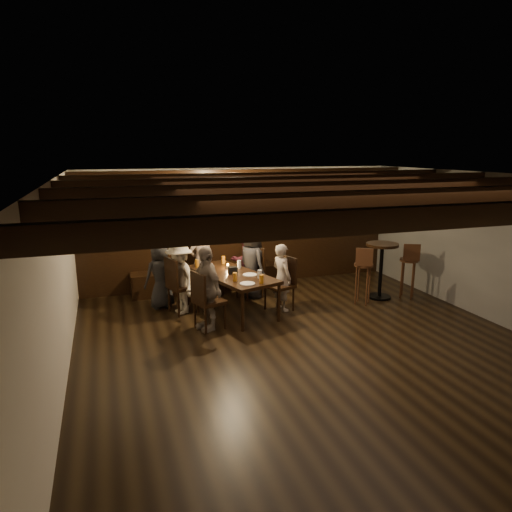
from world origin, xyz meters
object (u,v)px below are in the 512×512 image
object	(u,v)px
person_bench_centre	(201,261)
bar_stool_right	(408,277)
chair_right_far	(280,294)
person_right_far	(282,277)
person_right_near	(252,263)
chair_left_near	(182,296)
person_bench_left	(161,275)
person_left_far	(206,288)
chair_right_near	(250,282)
dining_table	(231,276)
chair_left_far	(209,311)
bar_stool_left	(363,283)
person_bench_right	(245,259)
person_left_near	(180,278)
high_top_table	(381,262)

from	to	relation	value
person_bench_centre	bar_stool_right	size ratio (longest dim) A/B	1.29
chair_right_far	person_bench_centre	distance (m)	1.71
person_bench_centre	bar_stool_right	bearing A→B (deg)	142.53
person_bench_centre	person_right_far	world-z (taller)	person_bench_centre
person_right_near	bar_stool_right	distance (m)	2.96
chair_left_near	chair_right_far	distance (m)	1.70
person_bench_left	person_left_far	size ratio (longest dim) A/B	0.90
chair_right_near	bar_stool_right	distance (m)	2.98
dining_table	person_left_far	distance (m)	0.88
person_right_near	person_right_far	distance (m)	0.90
person_bench_left	person_right_far	world-z (taller)	person_bench_left
chair_left_far	chair_right_near	distance (m)	1.70
chair_right_near	person_right_far	bearing A→B (deg)	-178.10
person_right_far	person_bench_centre	bearing A→B (deg)	26.57
chair_left_near	chair_right_far	xyz separation A→B (m)	(1.64, -0.42, -0.01)
chair_right_near	bar_stool_left	bearing A→B (deg)	-137.16
chair_left_near	person_bench_centre	world-z (taller)	person_bench_centre
person_right_near	bar_stool_right	world-z (taller)	person_right_near
chair_left_near	person_bench_right	world-z (taller)	person_bench_right
chair_left_near	bar_stool_right	bearing A→B (deg)	65.04
person_right_far	bar_stool_right	size ratio (longest dim) A/B	1.10
person_bench_centre	person_left_near	size ratio (longest dim) A/B	1.11
person_bench_centre	person_right_near	xyz separation A→B (m)	(0.90, -0.35, -0.02)
person_bench_right	person_right_near	bearing A→B (deg)	71.57
bar_stool_right	chair_right_near	bearing A→B (deg)	-175.38
person_left_near	person_right_far	bearing A→B (deg)	59.04
chair_right_near	chair_right_far	world-z (taller)	chair_right_near
chair_left_far	high_top_table	size ratio (longest dim) A/B	0.88
person_bench_centre	person_right_near	size ratio (longest dim) A/B	1.03
chair_left_near	bar_stool_left	distance (m)	3.24
chair_right_far	bar_stool_left	world-z (taller)	bar_stool_left
person_bench_left	bar_stool_left	xyz separation A→B (m)	(3.49, -0.97, -0.20)
person_left_near	person_right_near	bearing A→B (deg)	90.00
bar_stool_left	bar_stool_right	distance (m)	1.00
chair_left_near	person_bench_centre	size ratio (longest dim) A/B	0.71
person_bench_centre	person_right_near	distance (m)	0.96
person_left_far	person_right_near	xyz separation A→B (m)	(1.16, 1.31, 0.01)
person_bench_left	person_bench_centre	size ratio (longest dim) A/B	0.86
person_bench_centre	bar_stool_right	world-z (taller)	person_bench_centre
chair_right_near	person_bench_right	xyz separation A→B (m)	(0.04, 0.48, 0.33)
person_bench_right	person_right_near	distance (m)	0.48
high_top_table	bar_stool_left	size ratio (longest dim) A/B	0.99
person_bench_right	person_left_far	world-z (taller)	person_left_far
chair_left_far	bar_stool_left	bearing A→B (deg)	77.62
chair_right_near	person_bench_right	bearing A→B (deg)	-21.79
chair_left_near	person_right_far	world-z (taller)	person_right_far
chair_right_far	high_top_table	distance (m)	2.08
chair_right_near	high_top_table	size ratio (longest dim) A/B	0.90
person_right_far	high_top_table	world-z (taller)	person_right_far
person_bench_left	person_bench_right	size ratio (longest dim) A/B	0.95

